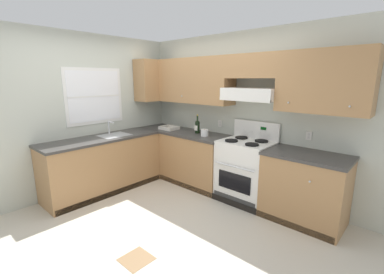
{
  "coord_description": "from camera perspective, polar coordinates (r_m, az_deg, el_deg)",
  "views": [
    {
      "loc": [
        2.57,
        -2.05,
        1.83
      ],
      "look_at": [
        0.09,
        0.7,
        1.0
      ],
      "focal_mm": 24.29,
      "sensor_mm": 36.0,
      "label": 1
    }
  ],
  "objects": [
    {
      "name": "floor_accent_tile",
      "position": [
        3.04,
        -12.1,
        -24.72
      ],
      "size": [
        0.3,
        0.3,
        0.01
      ],
      "primitive_type": "cube",
      "color": "olive",
      "rests_on": "ground_plane"
    },
    {
      "name": "wall_back",
      "position": [
        4.2,
        10.96,
        7.6
      ],
      "size": [
        4.68,
        0.57,
        2.55
      ],
      "color": "beige",
      "rests_on": "ground_plane"
    },
    {
      "name": "stove",
      "position": [
        4.05,
        11.58,
        -7.17
      ],
      "size": [
        0.76,
        0.62,
        1.2
      ],
      "color": "white",
      "rests_on": "ground_plane"
    },
    {
      "name": "bowl",
      "position": [
        4.87,
        -5.07,
        1.91
      ],
      "size": [
        0.32,
        0.26,
        0.06
      ],
      "color": "beige",
      "rests_on": "counter_back_run"
    },
    {
      "name": "wall_left",
      "position": [
        4.77,
        -19.21,
        6.07
      ],
      "size": [
        0.47,
        4.0,
        2.55
      ],
      "color": "beige",
      "rests_on": "ground_plane"
    },
    {
      "name": "wine_bottle",
      "position": [
        4.49,
        1.19,
        2.43
      ],
      "size": [
        0.08,
        0.08,
        0.33
      ],
      "color": "black",
      "rests_on": "counter_back_run"
    },
    {
      "name": "counter_back_run",
      "position": [
        4.32,
        5.48,
        -6.07
      ],
      "size": [
        3.6,
        0.65,
        0.91
      ],
      "color": "#A87A4C",
      "rests_on": "ground_plane"
    },
    {
      "name": "ground_plane",
      "position": [
        3.77,
        -8.48,
        -16.62
      ],
      "size": [
        7.04,
        7.04,
        0.0
      ],
      "primitive_type": "plane",
      "color": "beige"
    },
    {
      "name": "counter_left_run",
      "position": [
        4.54,
        -18.77,
        -5.63
      ],
      "size": [
        0.63,
        1.91,
        1.13
      ],
      "color": "#A87A4C",
      "rests_on": "ground_plane"
    },
    {
      "name": "paper_towel_roll",
      "position": [
        4.28,
        2.78,
        0.97
      ],
      "size": [
        0.12,
        0.12,
        0.11
      ],
      "color": "white",
      "rests_on": "counter_back_run"
    }
  ]
}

